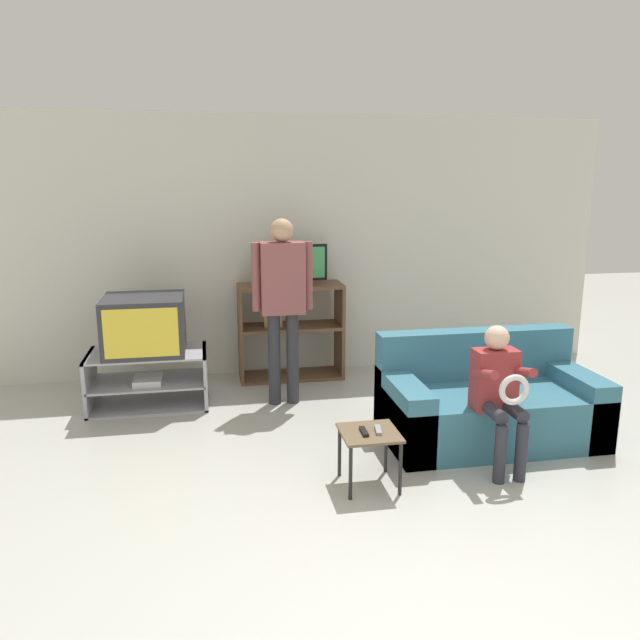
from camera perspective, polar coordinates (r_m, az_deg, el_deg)
ground_plane at (r=3.53m, az=8.25°, el=-21.58°), size 18.00×18.00×0.00m
wall_back at (r=6.41m, az=-1.58°, el=6.73°), size 6.40×0.06×2.60m
tv_stand at (r=5.77m, az=-15.40°, el=-5.23°), size 1.03×0.59×0.49m
television_main at (r=5.66m, az=-15.75°, el=-0.40°), size 0.68×0.64×0.49m
media_shelf at (r=6.26m, az=-2.72°, el=-0.95°), size 1.04×0.41×0.96m
television_flat at (r=6.12m, az=-2.36°, el=4.97°), size 0.65×0.20×0.40m
snack_table at (r=4.15m, az=4.54°, el=-10.85°), size 0.37×0.37×0.38m
remote_control_black at (r=4.10m, az=4.04°, el=-10.14°), size 0.04×0.14×0.02m
remote_control_white at (r=4.14m, az=5.34°, el=-9.97°), size 0.06×0.15×0.02m
couch at (r=5.06m, az=15.04°, el=-7.42°), size 1.61×0.86×0.80m
person_standing_adult at (r=5.43m, az=-3.44°, el=2.44°), size 0.53×0.20×1.65m
person_seated_child at (r=4.47m, az=16.04°, el=-5.93°), size 0.33×0.43×1.01m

